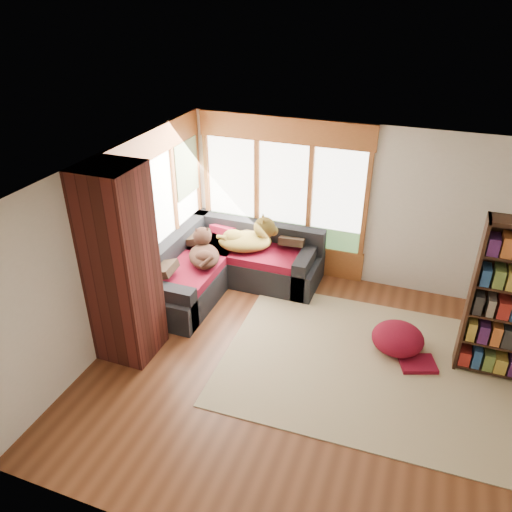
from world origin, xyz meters
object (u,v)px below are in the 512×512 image
Objects in this scene: pouf at (398,338)px; dog_brindle at (204,252)px; area_rug at (367,364)px; bookshelf at (509,303)px; dog_tan at (250,239)px; brick_chimney at (121,266)px; sectional_sofa at (223,264)px.

dog_brindle is (-3.03, 0.37, 0.54)m from pouf.
area_rug is 1.74× the size of bookshelf.
dog_brindle is at bearing 174.71° from bookshelf.
pouf is (0.32, 0.44, 0.19)m from area_rug.
dog_brindle is (-2.70, 0.81, 0.74)m from area_rug.
area_rug is 4.33× the size of dog_brindle.
dog_brindle reaches higher than area_rug.
dog_tan is at bearing 147.11° from area_rug.
brick_chimney is 2.41m from dog_tan.
pouf is (3.36, 1.22, -1.10)m from brick_chimney.
pouf is (2.92, -0.83, -0.10)m from sectional_sofa.
brick_chimney is 1.18× the size of sectional_sofa.
sectional_sofa is 1.04× the size of bookshelf.
bookshelf is 3.04× the size of pouf.
bookshelf is at bearing 14.85° from brick_chimney.
area_rug is at bearing -53.52° from dog_tan.
dog_tan is (0.87, 2.19, -0.51)m from brick_chimney.
brick_chimney is at bearing -102.97° from sectional_sofa.
sectional_sofa is at bearing 164.20° from pouf.
brick_chimney is 4.70m from bookshelf.
sectional_sofa is at bearing 168.35° from bookshelf.
brick_chimney is 1.23× the size of bookshelf.
dog_tan is (-2.50, 0.97, 0.59)m from pouf.
brick_chimney is at bearing -165.15° from bookshelf.
dog_tan reaches higher than dog_brindle.
dog_tan is (0.42, 0.14, 0.48)m from sectional_sofa.
bookshelf is (4.54, 1.20, -0.24)m from brick_chimney.
pouf reaches higher than area_rug.
dog_tan reaches higher than area_rug.
dog_tan is (-3.67, 0.99, -0.27)m from bookshelf.
area_rug is 1.88m from bookshelf.
area_rug is 0.58m from pouf.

